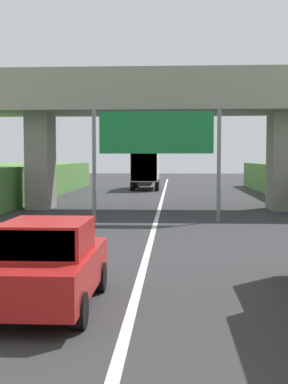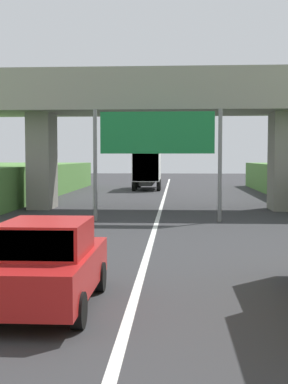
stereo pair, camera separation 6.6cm
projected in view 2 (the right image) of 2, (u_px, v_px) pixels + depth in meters
The scene contains 5 objects.
lane_centre_stripe at pixel (156, 225), 23.01m from camera, with size 0.20×95.49×0.01m, color white.
overpass_bridge at pixel (161, 107), 29.54m from camera, with size 40.00×4.80×7.60m.
overhead_highway_sign at pixel (157, 139), 24.06m from camera, with size 5.88×0.18×5.10m.
truck_white at pixel (148, 168), 48.02m from camera, with size 2.44×7.30×3.44m.
car_red at pixel (48, 264), 10.28m from camera, with size 1.86×4.10×1.72m.
Camera 2 is at (0.86, 4.89, 2.94)m, focal length 49.53 mm.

